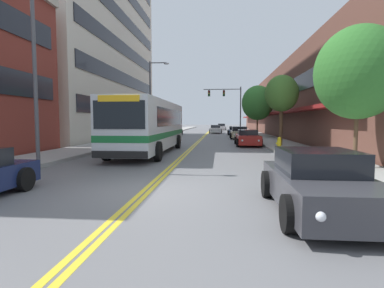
{
  "coord_description": "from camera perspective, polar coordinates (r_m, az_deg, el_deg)",
  "views": [
    {
      "loc": [
        2.11,
        -8.35,
        2.02
      ],
      "look_at": [
        -1.27,
        27.59,
        -0.77
      ],
      "focal_mm": 28.0,
      "sensor_mm": 36.0,
      "label": 1
    }
  ],
  "objects": [
    {
      "name": "sidewalk_right",
      "position": [
        45.66,
        11.64,
        1.9
      ],
      "size": [
        3.2,
        106.0,
        0.18
      ],
      "color": "#9E9B96",
      "rests_on": "ground_plane"
    },
    {
      "name": "car_charcoal_moving_third",
      "position": [
        56.49,
        4.41,
        2.95
      ],
      "size": [
        2.03,
        4.54,
        1.28
      ],
      "color": "#232328",
      "rests_on": "ground_plane"
    },
    {
      "name": "car_slate_blue_parked_right_far",
      "position": [
        44.49,
        8.15,
        2.52
      ],
      "size": [
        2.09,
        4.83,
        1.24
      ],
      "color": "#475675",
      "rests_on": "ground_plane"
    },
    {
      "name": "car_red_parked_right_mid",
      "position": [
        25.06,
        10.55,
        1.13
      ],
      "size": [
        2.01,
        4.81,
        1.29
      ],
      "color": "maroon",
      "rests_on": "ground_plane"
    },
    {
      "name": "centre_line",
      "position": [
        45.44,
        2.7,
        1.87
      ],
      "size": [
        0.34,
        106.0,
        0.01
      ],
      "color": "yellow",
      "rests_on": "ground_plane"
    },
    {
      "name": "car_silver_moving_second",
      "position": [
        67.38,
        5.62,
        3.24
      ],
      "size": [
        2.04,
        4.78,
        1.42
      ],
      "color": "#B7B7BC",
      "rests_on": "ground_plane"
    },
    {
      "name": "street_tree_right_far",
      "position": [
        36.89,
        12.38,
        7.66
      ],
      "size": [
        3.74,
        3.74,
        6.06
      ],
      "color": "brown",
      "rests_on": "sidewalk_right"
    },
    {
      "name": "car_beige_parked_right_end",
      "position": [
        34.58,
        9.0,
        2.08
      ],
      "size": [
        2.13,
        4.46,
        1.39
      ],
      "color": "#BCAD89",
      "rests_on": "ground_plane"
    },
    {
      "name": "traffic_signal_mast",
      "position": [
        46.58,
        6.95,
        8.17
      ],
      "size": [
        5.76,
        0.38,
        7.2
      ],
      "color": "#47474C",
      "rests_on": "ground_plane"
    },
    {
      "name": "car_champagne_parked_left_near",
      "position": [
        35.5,
        -5.19,
        2.23
      ],
      "size": [
        2.17,
        4.31,
        1.47
      ],
      "color": "beige",
      "rests_on": "ground_plane"
    },
    {
      "name": "car_black_parked_left_far",
      "position": [
        42.83,
        -3.37,
        2.5
      ],
      "size": [
        2.05,
        4.34,
        1.27
      ],
      "color": "black",
      "rests_on": "ground_plane"
    },
    {
      "name": "office_tower_left",
      "position": [
        40.39,
        -21.32,
        20.88
      ],
      "size": [
        12.08,
        27.13,
        27.32
      ],
      "color": "beige",
      "rests_on": "ground_plane"
    },
    {
      "name": "sidewalk_left",
      "position": [
        46.31,
        -6.11,
        2.0
      ],
      "size": [
        3.2,
        106.0,
        0.18
      ],
      "color": "#9E9B96",
      "rests_on": "ground_plane"
    },
    {
      "name": "fire_hydrant",
      "position": [
        20.29,
        16.26,
        0.16
      ],
      "size": [
        0.34,
        0.26,
        0.81
      ],
      "color": "yellow",
      "rests_on": "sidewalk_right"
    },
    {
      "name": "storefront_row_right",
      "position": [
        46.67,
        18.9,
        6.89
      ],
      "size": [
        9.1,
        68.0,
        8.46
      ],
      "color": "brown",
      "rests_on": "ground_plane"
    },
    {
      "name": "ground_plane",
      "position": [
        45.44,
        2.7,
        1.86
      ],
      "size": [
        240.0,
        240.0,
        0.0
      ],
      "primitive_type": "plane",
      "color": "slate"
    },
    {
      "name": "street_tree_right_mid",
      "position": [
        23.84,
        16.7,
        9.16
      ],
      "size": [
        2.5,
        2.5,
        5.29
      ],
      "color": "brown",
      "rests_on": "sidewalk_right"
    },
    {
      "name": "car_dark_grey_parked_right_foreground",
      "position": [
        7.21,
        22.98,
        -6.96
      ],
      "size": [
        2.08,
        4.26,
        1.38
      ],
      "color": "#38383D",
      "rests_on": "ground_plane"
    },
    {
      "name": "city_bus",
      "position": [
        19.25,
        -7.93,
        3.75
      ],
      "size": [
        2.95,
        11.71,
        3.2
      ],
      "color": "silver",
      "rests_on": "ground_plane"
    },
    {
      "name": "street_lamp_left_near",
      "position": [
        13.73,
        -26.81,
        13.49
      ],
      "size": [
        1.99,
        0.28,
        7.2
      ],
      "color": "#47474C",
      "rests_on": "ground_plane"
    },
    {
      "name": "street_tree_right_near",
      "position": [
        13.7,
        29.12,
        11.78
      ],
      "size": [
        3.32,
        3.32,
        5.56
      ],
      "color": "brown",
      "rests_on": "sidewalk_right"
    },
    {
      "name": "car_white_moving_lead",
      "position": [
        49.7,
        4.52,
        2.8
      ],
      "size": [
        2.05,
        4.68,
        1.34
      ],
      "color": "white",
      "rests_on": "ground_plane"
    },
    {
      "name": "street_lamp_left_far",
      "position": [
        32.38,
        -7.49,
        9.42
      ],
      "size": [
        2.13,
        0.28,
        8.26
      ],
      "color": "#47474C",
      "rests_on": "ground_plane"
    }
  ]
}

